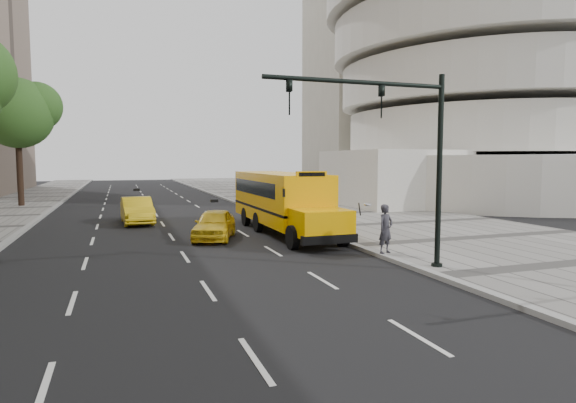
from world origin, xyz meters
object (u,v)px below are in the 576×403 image
object	(u,v)px
pedestrian	(386,229)
taxi_near	(214,224)
tree_c	(19,113)
school_bus	(281,197)
traffic_signal	(402,146)
taxi_far	(137,210)

from	to	relation	value
pedestrian	taxi_near	bearing A→B (deg)	110.21
tree_c	school_bus	distance (m)	24.49
tree_c	traffic_signal	size ratio (longest dim) A/B	1.55
school_bus	pedestrian	distance (m)	7.73
school_bus	traffic_signal	distance (m)	10.33
tree_c	traffic_signal	bearing A→B (deg)	-61.47
tree_c	school_bus	bearing A→B (deg)	-51.35
school_bus	taxi_far	size ratio (longest dim) A/B	2.51
school_bus	taxi_near	world-z (taller)	school_bus
tree_c	pedestrian	size ratio (longest dim) A/B	5.35
school_bus	tree_c	bearing A→B (deg)	128.65
taxi_near	traffic_signal	world-z (taller)	traffic_signal
taxi_far	pedestrian	distance (m)	15.78
taxi_far	pedestrian	world-z (taller)	pedestrian
traffic_signal	taxi_near	bearing A→B (deg)	116.22
school_bus	taxi_far	world-z (taller)	school_bus
tree_c	taxi_far	bearing A→B (deg)	-57.98
taxi_near	taxi_far	xyz separation A→B (m)	(-3.20, 6.98, 0.07)
taxi_near	traffic_signal	bearing A→B (deg)	-43.70
tree_c	pedestrian	bearing A→B (deg)	-57.68
tree_c	taxi_near	world-z (taller)	tree_c
pedestrian	traffic_signal	size ratio (longest dim) A/B	0.29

